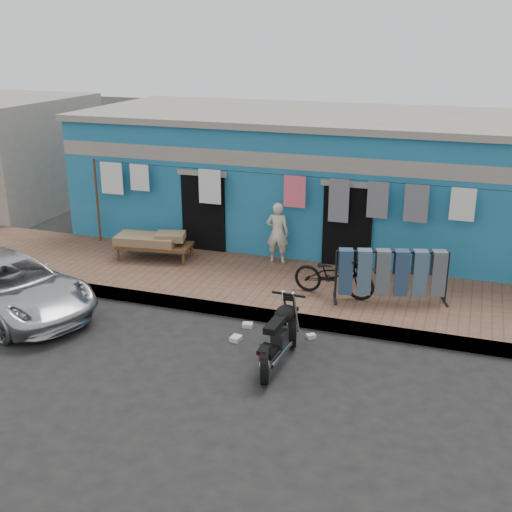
{
  "coord_description": "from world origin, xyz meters",
  "views": [
    {
      "loc": [
        3.89,
        -9.17,
        5.3
      ],
      "look_at": [
        0.0,
        2.0,
        1.15
      ],
      "focal_mm": 45.0,
      "sensor_mm": 36.0,
      "label": 1
    }
  ],
  "objects_px": {
    "bicycle": "(334,271)",
    "car": "(9,285)",
    "charpoy": "(155,246)",
    "motorcycle": "(279,334)",
    "seated_person": "(277,233)",
    "jeans_rack": "(391,275)"
  },
  "relations": [
    {
      "from": "car",
      "to": "charpoy",
      "type": "xyz_separation_m",
      "value": [
        1.54,
        3.18,
        -0.03
      ]
    },
    {
      "from": "charpoy",
      "to": "bicycle",
      "type": "bearing_deg",
      "value": -10.38
    },
    {
      "from": "car",
      "to": "charpoy",
      "type": "height_order",
      "value": "car"
    },
    {
      "from": "car",
      "to": "seated_person",
      "type": "height_order",
      "value": "seated_person"
    },
    {
      "from": "car",
      "to": "bicycle",
      "type": "distance_m",
      "value": 6.45
    },
    {
      "from": "bicycle",
      "to": "charpoy",
      "type": "xyz_separation_m",
      "value": [
        -4.46,
        0.82,
        -0.23
      ]
    },
    {
      "from": "motorcycle",
      "to": "charpoy",
      "type": "height_order",
      "value": "motorcycle"
    },
    {
      "from": "seated_person",
      "to": "car",
      "type": "bearing_deg",
      "value": 37.09
    },
    {
      "from": "charpoy",
      "to": "seated_person",
      "type": "bearing_deg",
      "value": 14.42
    },
    {
      "from": "seated_person",
      "to": "jeans_rack",
      "type": "height_order",
      "value": "seated_person"
    },
    {
      "from": "car",
      "to": "charpoy",
      "type": "bearing_deg",
      "value": -5.49
    },
    {
      "from": "car",
      "to": "bicycle",
      "type": "height_order",
      "value": "bicycle"
    },
    {
      "from": "seated_person",
      "to": "motorcycle",
      "type": "height_order",
      "value": "seated_person"
    },
    {
      "from": "seated_person",
      "to": "bicycle",
      "type": "xyz_separation_m",
      "value": [
        1.67,
        -1.53,
        -0.17
      ]
    },
    {
      "from": "bicycle",
      "to": "car",
      "type": "bearing_deg",
      "value": 116.58
    },
    {
      "from": "bicycle",
      "to": "motorcycle",
      "type": "relative_size",
      "value": 0.97
    },
    {
      "from": "car",
      "to": "jeans_rack",
      "type": "bearing_deg",
      "value": -50.48
    },
    {
      "from": "seated_person",
      "to": "bicycle",
      "type": "relative_size",
      "value": 0.86
    },
    {
      "from": "seated_person",
      "to": "jeans_rack",
      "type": "bearing_deg",
      "value": 147.92
    },
    {
      "from": "motorcycle",
      "to": "bicycle",
      "type": "bearing_deg",
      "value": 85.21
    },
    {
      "from": "seated_person",
      "to": "bicycle",
      "type": "height_order",
      "value": "seated_person"
    },
    {
      "from": "bicycle",
      "to": "jeans_rack",
      "type": "bearing_deg",
      "value": -79.81
    }
  ]
}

